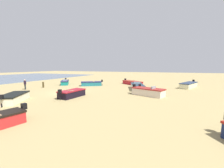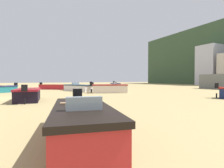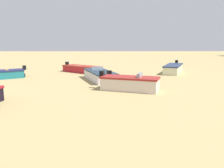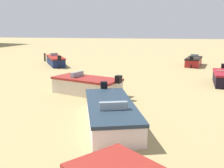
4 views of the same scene
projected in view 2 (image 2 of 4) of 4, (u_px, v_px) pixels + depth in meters
townhouse_far_left at (212, 66)px, 46.21m from camera, size 5.18×6.68×10.63m
boat_cream_0 at (110, 88)px, 19.29m from camera, size 2.92×4.26×1.26m
boat_cream_2 at (115, 86)px, 30.24m from camera, size 5.27×3.38×1.21m
boat_red_3 at (55, 87)px, 26.20m from camera, size 4.31×4.75×1.06m
boat_red_5 at (82, 121)px, 4.26m from camera, size 4.04×2.05×1.13m
boat_white_8 at (79, 88)px, 22.21m from camera, size 5.33×3.28×1.15m
boat_black_9 at (28, 95)px, 11.76m from camera, size 3.67×1.82×1.17m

